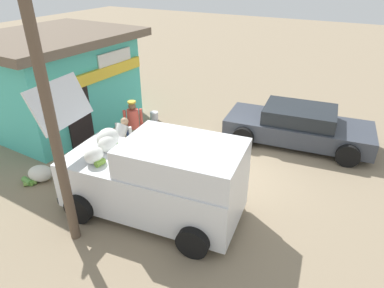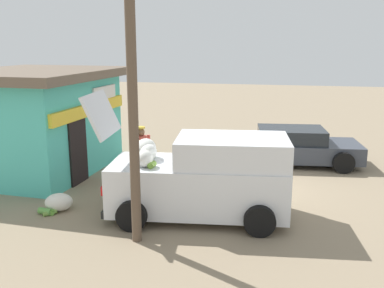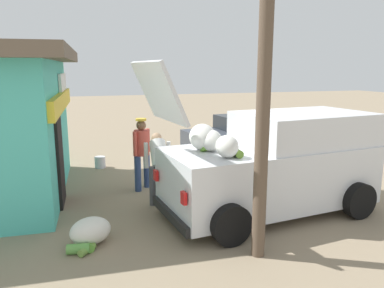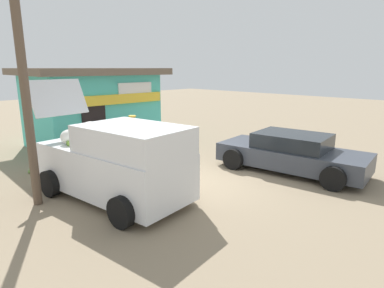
# 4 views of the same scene
# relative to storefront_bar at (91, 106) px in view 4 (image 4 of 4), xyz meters

# --- Properties ---
(ground_plane) EXTENTS (60.00, 60.00, 0.00)m
(ground_plane) POSITION_rel_storefront_bar_xyz_m (0.19, -6.31, -1.64)
(ground_plane) COLOR gray
(storefront_bar) EXTENTS (5.44, 4.57, 3.18)m
(storefront_bar) POSITION_rel_storefront_bar_xyz_m (0.00, 0.00, 0.00)
(storefront_bar) COLOR #4CC6B7
(storefront_bar) RESTS_ON ground_plane
(delivery_van) EXTENTS (2.47, 4.63, 2.88)m
(delivery_van) POSITION_rel_storefront_bar_xyz_m (-2.57, -5.75, -0.67)
(delivery_van) COLOR silver
(delivery_van) RESTS_ON ground_plane
(parked_sedan) EXTENTS (2.53, 4.66, 1.21)m
(parked_sedan) POSITION_rel_storefront_bar_xyz_m (2.49, -7.76, -1.05)
(parked_sedan) COLOR #383D47
(parked_sedan) RESTS_ON ground_plane
(vendor_standing) EXTENTS (0.48, 0.48, 1.66)m
(vendor_standing) POSITION_rel_storefront_bar_xyz_m (-0.47, -3.52, -0.69)
(vendor_standing) COLOR navy
(vendor_standing) RESTS_ON ground_plane
(customer_bending) EXTENTS (0.70, 0.57, 1.43)m
(customer_bending) POSITION_rel_storefront_bar_xyz_m (-1.39, -3.73, -0.78)
(customer_bending) COLOR #4C4C51
(customer_bending) RESTS_ON ground_plane
(unloaded_banana_pile) EXTENTS (0.82, 0.79, 0.43)m
(unloaded_banana_pile) POSITION_rel_storefront_bar_xyz_m (-2.99, -2.23, -1.44)
(unloaded_banana_pile) COLOR silver
(unloaded_banana_pile) RESTS_ON ground_plane
(paint_bucket) EXTENTS (0.30, 0.30, 0.32)m
(paint_bucket) POSITION_rel_storefront_bar_xyz_m (1.77, -2.70, -1.48)
(paint_bucket) COLOR silver
(paint_bucket) RESTS_ON ground_plane
(utility_pole) EXTENTS (0.20, 0.20, 5.08)m
(utility_pole) POSITION_rel_storefront_bar_xyz_m (-4.09, -4.63, 0.90)
(utility_pole) COLOR brown
(utility_pole) RESTS_ON ground_plane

